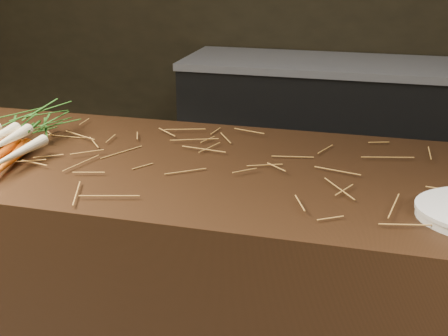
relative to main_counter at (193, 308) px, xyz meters
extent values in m
cube|color=black|center=(0.00, 0.00, 0.00)|extent=(2.40, 0.70, 0.90)
cube|color=black|center=(0.30, 1.88, -0.05)|extent=(1.80, 0.60, 0.80)
cube|color=#99999E|center=(0.30, 1.88, 0.37)|extent=(1.82, 0.62, 0.04)
cone|color=#CA4C1B|center=(-0.42, -0.16, 0.47)|extent=(0.10, 0.29, 0.04)
cone|color=#F6E5B8|center=(-0.43, -0.15, 0.52)|extent=(0.07, 0.27, 0.05)
cone|color=#F6E5B8|center=(-0.40, -0.18, 0.49)|extent=(0.04, 0.27, 0.03)
ellipsoid|color=#2F621F|center=(-0.50, 0.07, 0.50)|extent=(0.20, 0.26, 0.09)
camera|label=1|loc=(0.44, -1.30, 0.97)|focal=45.00mm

